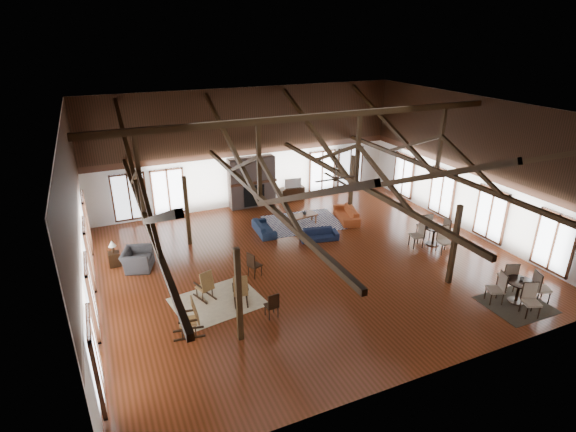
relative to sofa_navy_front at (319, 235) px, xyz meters
name	(u,v)px	position (x,y,z in m)	size (l,w,h in m)	color
floor	(309,261)	(-1.30, -1.62, -0.24)	(16.00, 16.00, 0.00)	#622714
ceiling	(312,110)	(-1.30, -1.62, 5.76)	(16.00, 14.00, 0.02)	black
wall_back	(249,148)	(-1.30, 5.38, 2.76)	(16.00, 0.02, 6.00)	white
wall_front	(438,280)	(-1.30, -8.62, 2.76)	(16.00, 0.02, 6.00)	white
wall_left	(78,226)	(-9.30, -1.62, 2.76)	(0.02, 14.00, 6.00)	white
wall_right	(473,166)	(6.70, -1.62, 2.76)	(0.02, 14.00, 6.00)	white
roof_truss	(311,164)	(-1.30, -1.62, 3.78)	(15.60, 14.07, 3.14)	black
post_grid	(309,227)	(-1.30, -1.62, 1.28)	(8.16, 7.16, 3.05)	black
fireplace	(252,182)	(-1.30, 5.05, 1.04)	(2.50, 0.69, 2.60)	#715D56
ceiling_fan	(336,178)	(-0.80, -2.62, 3.49)	(1.60, 1.60, 0.75)	black
sofa_navy_front	(319,235)	(0.00, 0.00, 0.00)	(1.68, 0.66, 0.49)	#151E3A
sofa_navy_left	(264,228)	(-1.97, 1.63, 0.01)	(0.69, 1.76, 0.51)	#16233D
sofa_orange	(346,214)	(2.24, 1.44, 0.06)	(0.81, 2.06, 0.60)	#A2451F
coffee_table	(304,216)	(0.14, 1.83, 0.17)	(1.31, 0.78, 0.47)	brown
vase	(305,212)	(0.17, 1.84, 0.33)	(0.20, 0.20, 0.21)	#B2B2B2
armchair	(138,259)	(-7.60, 0.57, 0.14)	(1.05, 1.20, 0.78)	#313134
side_table_lamp	(114,256)	(-8.41, 1.17, 0.16)	(0.42, 0.42, 1.08)	black
rocking_chair_a	(206,286)	(-5.71, -2.59, 0.26)	(0.70, 0.94, 1.08)	olive
rocking_chair_b	(241,290)	(-4.71, -3.34, 0.27)	(0.64, 0.93, 1.09)	olive
rocking_chair_c	(191,318)	(-6.58, -4.31, 0.33)	(1.00, 0.63, 1.21)	olive
side_chair_a	(253,263)	(-3.74, -1.85, 0.34)	(0.55, 0.55, 1.00)	black
side_chair_b	(273,304)	(-4.03, -4.53, 0.28)	(0.41, 0.41, 0.91)	black
cafe_table_near	(519,287)	(3.93, -7.02, 0.31)	(2.15, 2.15, 1.11)	black
cafe_table_far	(434,232)	(4.29, -2.38, 0.32)	(2.20, 2.20, 1.13)	black
cup_near	(522,279)	(4.03, -6.99, 0.61)	(0.14, 0.14, 0.11)	#B2B2B2
cup_far	(436,226)	(4.30, -2.41, 0.62)	(0.12, 0.12, 0.10)	#B2B2B2
tv_console	(292,193)	(1.01, 5.13, 0.08)	(1.31, 0.49, 0.66)	black
television	(292,183)	(1.03, 5.13, 0.68)	(0.93, 0.12, 0.53)	#B2B2B2
rug_tan	(218,302)	(-5.42, -2.94, -0.24)	(2.87, 2.25, 0.01)	#CCBA8E
rug_navy	(303,222)	(0.15, 1.99, -0.24)	(3.52, 2.64, 0.01)	#181A45
rug_dark	(516,305)	(3.77, -7.18, -0.24)	(2.08, 1.89, 0.01)	black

